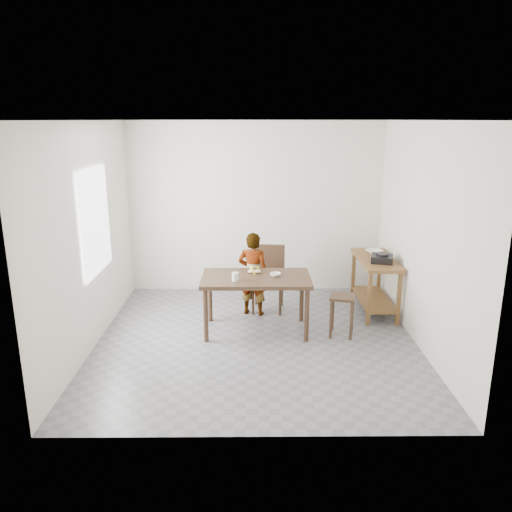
{
  "coord_description": "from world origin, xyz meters",
  "views": [
    {
      "loc": [
        -0.05,
        -5.83,
        2.71
      ],
      "look_at": [
        0.0,
        0.4,
        1.0
      ],
      "focal_mm": 35.0,
      "sensor_mm": 36.0,
      "label": 1
    }
  ],
  "objects_px": {
    "child": "(253,274)",
    "stool": "(342,315)",
    "prep_counter": "(374,285)",
    "dining_chair": "(268,279)",
    "dining_table": "(256,304)"
  },
  "relations": [
    {
      "from": "child",
      "to": "stool",
      "type": "height_order",
      "value": "child"
    },
    {
      "from": "dining_chair",
      "to": "prep_counter",
      "type": "bearing_deg",
      "value": 5.22
    },
    {
      "from": "child",
      "to": "stool",
      "type": "bearing_deg",
      "value": 162.47
    },
    {
      "from": "prep_counter",
      "to": "stool",
      "type": "bearing_deg",
      "value": -125.98
    },
    {
      "from": "child",
      "to": "dining_chair",
      "type": "xyz_separation_m",
      "value": [
        0.22,
        0.16,
        -0.13
      ]
    },
    {
      "from": "child",
      "to": "dining_chair",
      "type": "height_order",
      "value": "child"
    },
    {
      "from": "prep_counter",
      "to": "stool",
      "type": "height_order",
      "value": "prep_counter"
    },
    {
      "from": "dining_chair",
      "to": "child",
      "type": "bearing_deg",
      "value": -136.31
    },
    {
      "from": "prep_counter",
      "to": "child",
      "type": "height_order",
      "value": "child"
    },
    {
      "from": "dining_chair",
      "to": "dining_table",
      "type": "bearing_deg",
      "value": -95.92
    },
    {
      "from": "dining_chair",
      "to": "stool",
      "type": "distance_m",
      "value": 1.31
    },
    {
      "from": "prep_counter",
      "to": "dining_chair",
      "type": "bearing_deg",
      "value": 177.93
    },
    {
      "from": "prep_counter",
      "to": "stool",
      "type": "xyz_separation_m",
      "value": [
        -0.62,
        -0.85,
        -0.13
      ]
    },
    {
      "from": "prep_counter",
      "to": "dining_chair",
      "type": "distance_m",
      "value": 1.55
    },
    {
      "from": "dining_chair",
      "to": "stool",
      "type": "xyz_separation_m",
      "value": [
        0.93,
        -0.9,
        -0.2
      ]
    }
  ]
}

